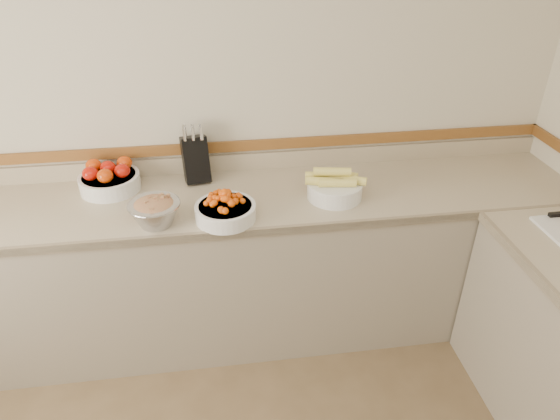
{
  "coord_description": "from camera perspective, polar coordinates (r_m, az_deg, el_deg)",
  "views": [
    {
      "loc": [
        0.07,
        -0.59,
        2.19
      ],
      "look_at": [
        0.35,
        1.35,
        1.0
      ],
      "focal_mm": 32.0,
      "sensor_mm": 36.0,
      "label": 1
    }
  ],
  "objects": [
    {
      "name": "back_wall",
      "position": [
        2.74,
        -9.39,
        11.87
      ],
      "size": [
        4.0,
        0.0,
        4.0
      ],
      "primitive_type": "plane",
      "rotation": [
        1.57,
        0.0,
        0.0
      ],
      "color": "beige",
      "rests_on": "ground_plane"
    },
    {
      "name": "counter_back",
      "position": [
        2.86,
        -7.94,
        -6.54
      ],
      "size": [
        4.0,
        0.65,
        1.08
      ],
      "color": "tan",
      "rests_on": "ground_plane"
    },
    {
      "name": "knife_block",
      "position": [
        2.75,
        -9.64,
        5.87
      ],
      "size": [
        0.16,
        0.18,
        0.33
      ],
      "color": "black",
      "rests_on": "counter_back"
    },
    {
      "name": "tomato_bowl",
      "position": [
        2.8,
        -18.93,
        3.43
      ],
      "size": [
        0.32,
        0.32,
        0.16
      ],
      "color": "white",
      "rests_on": "counter_back"
    },
    {
      "name": "cherry_tomato_bowl",
      "position": [
        2.4,
        -6.22,
        0.12
      ],
      "size": [
        0.3,
        0.3,
        0.16
      ],
      "color": "white",
      "rests_on": "counter_back"
    },
    {
      "name": "corn_bowl",
      "position": [
        2.59,
        6.25,
        2.7
      ],
      "size": [
        0.32,
        0.29,
        0.17
      ],
      "color": "white",
      "rests_on": "counter_back"
    },
    {
      "name": "rhubarb_bowl",
      "position": [
        2.41,
        -14.12,
        -0.1
      ],
      "size": [
        0.25,
        0.25,
        0.14
      ],
      "color": "#B2B2BA",
      "rests_on": "counter_back"
    }
  ]
}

